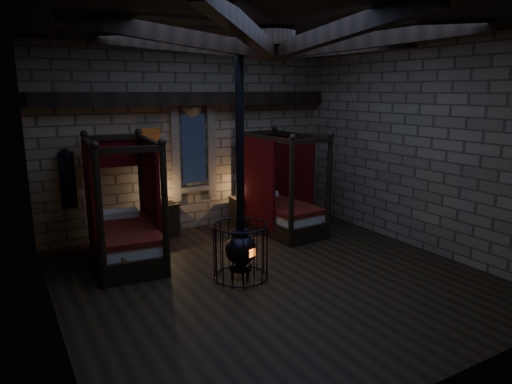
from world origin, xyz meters
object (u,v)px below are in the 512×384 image
bed_right (279,207)px  trunk_left (134,261)px  trunk_right (301,226)px  bed_left (125,232)px  stove (241,246)px

bed_right → trunk_left: bed_right is taller
trunk_left → trunk_right: 3.77m
bed_left → stove: (1.51, -1.89, 0.02)m
bed_left → stove: stove is taller
trunk_right → stove: size_ratio=0.22×
trunk_left → trunk_right: trunk_right is taller
bed_left → trunk_left: bearing=-88.4°
stove → trunk_left: bearing=124.8°
trunk_right → stove: 2.57m
bed_left → trunk_left: size_ratio=2.59×
trunk_left → stove: bearing=-58.2°
stove → trunk_right: bearing=10.9°
bed_left → trunk_left: 0.84m
bed_left → stove: bearing=-45.7°
bed_left → trunk_right: bed_left is taller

